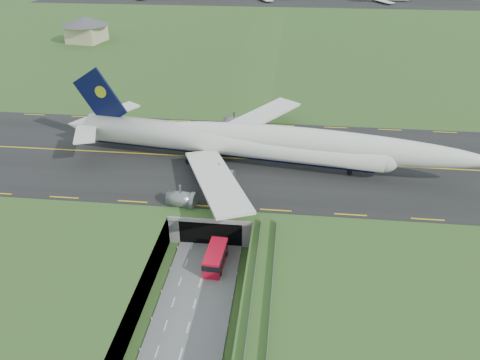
# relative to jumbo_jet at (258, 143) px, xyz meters

# --- Properties ---
(ground) EXTENTS (900.00, 900.00, 0.00)m
(ground) POSITION_rel_jumbo_jet_xyz_m (-7.01, -30.60, -11.45)
(ground) COLOR #2B5120
(ground) RESTS_ON ground
(airfield_deck) EXTENTS (800.00, 800.00, 6.00)m
(airfield_deck) POSITION_rel_jumbo_jet_xyz_m (-7.01, -30.60, -8.45)
(airfield_deck) COLOR gray
(airfield_deck) RESTS_ON ground
(trench_road) EXTENTS (12.00, 75.00, 0.20)m
(trench_road) POSITION_rel_jumbo_jet_xyz_m (-7.01, -38.10, -11.35)
(trench_road) COLOR slate
(trench_road) RESTS_ON ground
(taxiway) EXTENTS (800.00, 44.00, 0.18)m
(taxiway) POSITION_rel_jumbo_jet_xyz_m (-7.01, 2.40, -5.36)
(taxiway) COLOR black
(taxiway) RESTS_ON airfield_deck
(tunnel_portal) EXTENTS (17.00, 22.30, 6.00)m
(tunnel_portal) POSITION_rel_jumbo_jet_xyz_m (-7.01, -13.89, -8.12)
(tunnel_portal) COLOR gray
(tunnel_portal) RESTS_ON ground
(guideway) EXTENTS (3.00, 53.00, 7.05)m
(guideway) POSITION_rel_jumbo_jet_xyz_m (3.99, -49.71, -6.13)
(guideway) COLOR #A8A8A3
(guideway) RESTS_ON ground
(jumbo_jet) EXTENTS (95.10, 60.65, 20.25)m
(jumbo_jet) POSITION_rel_jumbo_jet_xyz_m (0.00, 0.00, 0.00)
(jumbo_jet) COLOR white
(jumbo_jet) RESTS_ON ground
(shuttle_tram) EXTENTS (3.54, 8.39, 3.34)m
(shuttle_tram) POSITION_rel_jumbo_jet_xyz_m (-5.14, -28.56, -9.62)
(shuttle_tram) COLOR red
(shuttle_tram) RESTS_ON ground
(service_building) EXTENTS (23.36, 23.36, 11.05)m
(service_building) POSITION_rel_jumbo_jet_xyz_m (-85.23, 111.11, 1.10)
(service_building) COLOR #C2B98C
(service_building) RESTS_ON ground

